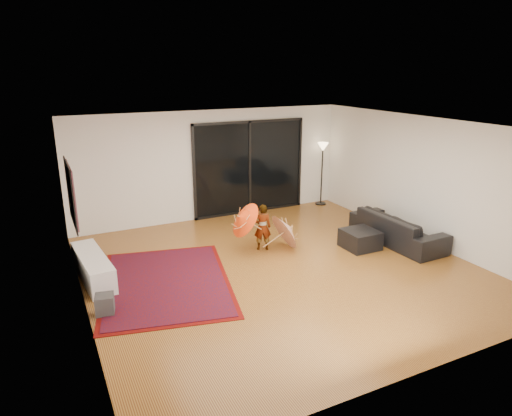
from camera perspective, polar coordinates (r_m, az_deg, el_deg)
floor at (r=8.79m, az=3.01°, el=-7.55°), size 7.00×7.00×0.00m
ceiling at (r=8.04m, az=3.32°, el=10.21°), size 7.00×7.00×0.00m
wall_back at (r=11.40m, az=-5.47°, el=5.36°), size 7.00×0.00×7.00m
wall_front at (r=5.72m, az=20.67°, el=-8.00°), size 7.00×0.00×7.00m
wall_left at (r=7.34m, az=-21.47°, el=-2.50°), size 0.00×7.00×7.00m
wall_right at (r=10.43m, az=20.23°, el=3.25°), size 0.00×7.00×7.00m
sliding_door at (r=11.79m, az=-0.83°, el=5.08°), size 3.06×0.07×2.40m
painting at (r=8.22m, az=-22.11°, el=1.65°), size 0.04×1.28×1.08m
media_console at (r=8.76m, az=-19.72°, el=-7.00°), size 0.58×1.74×0.47m
speaker at (r=7.59m, az=-18.37°, el=-11.37°), size 0.33×0.33×0.32m
persian_rug at (r=8.38m, az=-11.15°, el=-9.10°), size 2.81×3.48×0.02m
sofa at (r=10.38m, az=17.24°, el=-2.43°), size 0.93×2.24×0.65m
ottoman at (r=9.90m, az=12.89°, el=-3.82°), size 0.68×0.68×0.39m
floor_lamp at (r=12.60m, az=8.32°, el=6.45°), size 0.30×0.30×1.73m
child at (r=9.48m, az=0.81°, el=-2.41°), size 0.42×0.34×0.99m
parasol_orange at (r=9.13m, az=-2.12°, el=-1.59°), size 0.58×0.76×0.85m
parasol_white at (r=9.62m, az=4.41°, el=-2.09°), size 0.54×0.81×0.91m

